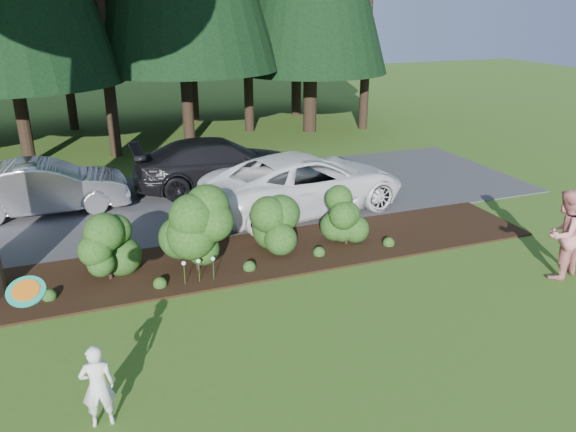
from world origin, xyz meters
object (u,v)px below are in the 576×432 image
at_px(frisbee, 26,291).
at_px(car_white_suv, 306,182).
at_px(adult, 563,234).
at_px(car_silver_wagon, 45,187).
at_px(child, 98,386).
at_px(car_dark_suv, 220,163).

bearing_deg(frisbee, car_white_suv, 45.79).
height_order(car_white_suv, adult, adult).
distance_m(car_silver_wagon, adult, 12.84).
relative_size(car_silver_wagon, adult, 2.27).
bearing_deg(adult, child, -7.31).
relative_size(car_silver_wagon, car_dark_suv, 0.83).
height_order(car_silver_wagon, car_dark_suv, car_dark_suv).
distance_m(car_silver_wagon, car_white_suv, 7.08).
bearing_deg(frisbee, child, -13.40).
xyz_separation_m(car_dark_suv, child, (-4.13, -9.64, -0.17)).
xyz_separation_m(car_silver_wagon, car_dark_suv, (4.98, 0.48, 0.05)).
relative_size(car_white_suv, frisbee, 11.77).
xyz_separation_m(car_silver_wagon, child, (0.85, -9.16, -0.12)).
bearing_deg(frisbee, car_silver_wagon, 91.15).
distance_m(car_dark_suv, child, 10.49).
xyz_separation_m(adult, frisbee, (-9.95, -1.10, 1.15)).
relative_size(car_white_suv, car_dark_suv, 1.08).
distance_m(car_dark_suv, adult, 9.84).
xyz_separation_m(child, adult, (9.28, 1.26, 0.33)).
height_order(car_silver_wagon, child, car_silver_wagon).
relative_size(car_dark_suv, adult, 2.74).
relative_size(child, frisbee, 2.59).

